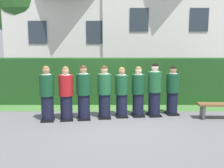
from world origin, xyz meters
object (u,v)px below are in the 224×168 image
at_px(student_front_row_0, 47,95).
at_px(student_front_row_7, 172,92).
at_px(student_front_row_4, 122,93).
at_px(wooden_bench, 221,108).
at_px(student_front_row_2, 84,94).
at_px(student_front_row_3, 104,93).
at_px(student_front_row_6, 154,91).
at_px(student_in_red_blazer, 66,95).
at_px(student_front_row_5, 138,93).

bearing_deg(student_front_row_0, student_front_row_7, 10.00).
distance_m(student_front_row_4, wooden_bench, 3.05).
relative_size(student_front_row_7, wooden_bench, 1.12).
xyz_separation_m(student_front_row_2, student_front_row_3, (0.62, 0.13, -0.01)).
xyz_separation_m(student_front_row_3, wooden_bench, (3.55, -0.12, -0.42)).
bearing_deg(student_front_row_2, student_front_row_6, 9.61).
relative_size(student_front_row_6, student_front_row_7, 1.06).
distance_m(student_front_row_0, student_front_row_4, 2.25).
height_order(student_in_red_blazer, student_front_row_4, student_in_red_blazer).
bearing_deg(student_front_row_3, student_front_row_4, 13.19).
xyz_separation_m(student_front_row_0, student_front_row_6, (3.25, 0.53, 0.02)).
xyz_separation_m(student_front_row_3, student_front_row_6, (1.57, 0.24, 0.02)).
distance_m(student_front_row_2, student_front_row_4, 1.18).
bearing_deg(student_front_row_7, student_front_row_5, -170.37).
bearing_deg(student_front_row_0, student_front_row_5, 10.15).
bearing_deg(student_front_row_6, student_front_row_3, -171.29).
xyz_separation_m(student_in_red_blazer, student_front_row_7, (3.31, 0.60, -0.02)).
bearing_deg(student_front_row_4, student_front_row_0, -169.42).
height_order(student_front_row_0, student_front_row_4, student_front_row_0).
distance_m(student_in_red_blazer, student_front_row_3, 1.15).
distance_m(student_front_row_2, student_front_row_3, 0.63).
bearing_deg(student_front_row_0, student_in_red_blazer, 8.53).
bearing_deg(student_in_red_blazer, wooden_bench, 1.05).
distance_m(student_front_row_3, student_front_row_5, 1.07).
distance_m(student_in_red_blazer, wooden_bench, 4.70).
xyz_separation_m(student_front_row_4, student_front_row_5, (0.52, 0.08, 0.01)).
distance_m(student_front_row_5, wooden_bench, 2.55).
bearing_deg(student_front_row_3, wooden_bench, -1.94).
bearing_deg(student_front_row_0, wooden_bench, 1.84).
distance_m(student_in_red_blazer, student_front_row_2, 0.52).
distance_m(student_front_row_0, wooden_bench, 5.25).
distance_m(student_front_row_4, student_front_row_5, 0.53).
bearing_deg(student_front_row_2, student_front_row_3, 11.86).
distance_m(student_front_row_0, student_front_row_3, 1.70).
bearing_deg(student_front_row_3, student_front_row_5, 10.81).
bearing_deg(student_front_row_4, student_in_red_blazer, -168.76).
height_order(student_front_row_6, wooden_bench, student_front_row_6).
bearing_deg(student_front_row_5, student_front_row_6, 4.35).
distance_m(student_front_row_2, student_front_row_7, 2.84).
relative_size(student_front_row_6, wooden_bench, 1.18).
height_order(student_front_row_0, student_in_red_blazer, student_front_row_0).
distance_m(student_front_row_6, wooden_bench, 2.06).
distance_m(student_front_row_4, student_front_row_6, 1.04).
bearing_deg(student_front_row_4, student_front_row_5, 8.32).
relative_size(student_front_row_0, student_in_red_blazer, 1.01).
bearing_deg(student_front_row_4, student_front_row_3, -166.81).
distance_m(student_front_row_0, student_front_row_2, 1.07).
height_order(student_front_row_4, wooden_bench, student_front_row_4).
distance_m(student_front_row_4, student_front_row_7, 1.66).
relative_size(student_in_red_blazer, student_front_row_7, 1.02).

